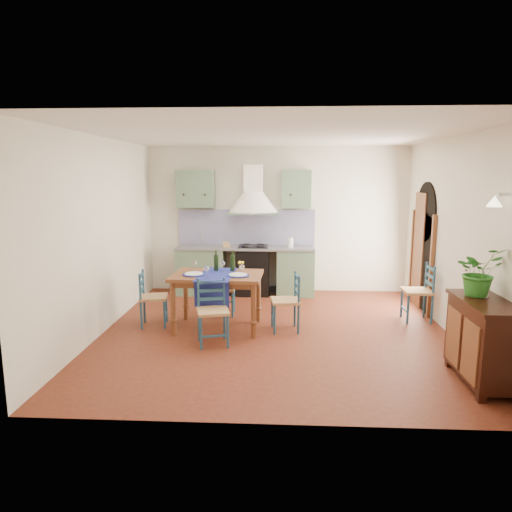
{
  "coord_description": "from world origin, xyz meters",
  "views": [
    {
      "loc": [
        0.05,
        -6.35,
        2.25
      ],
      "look_at": [
        -0.3,
        0.3,
        1.07
      ],
      "focal_mm": 32.0,
      "sensor_mm": 36.0,
      "label": 1
    }
  ],
  "objects_px": {
    "sideboard": "(483,339)",
    "potted_plant": "(479,271)",
    "dining_table": "(217,280)",
    "chair_near": "(213,311)"
  },
  "relations": [
    {
      "from": "sideboard",
      "to": "potted_plant",
      "type": "xyz_separation_m",
      "value": [
        -0.01,
        0.21,
        0.7
      ]
    },
    {
      "from": "sideboard",
      "to": "potted_plant",
      "type": "distance_m",
      "value": 0.73
    },
    {
      "from": "dining_table",
      "to": "potted_plant",
      "type": "distance_m",
      "value": 3.46
    },
    {
      "from": "dining_table",
      "to": "potted_plant",
      "type": "bearing_deg",
      "value": -25.17
    },
    {
      "from": "dining_table",
      "to": "chair_near",
      "type": "height_order",
      "value": "dining_table"
    },
    {
      "from": "potted_plant",
      "to": "dining_table",
      "type": "bearing_deg",
      "value": 154.83
    },
    {
      "from": "dining_table",
      "to": "chair_near",
      "type": "xyz_separation_m",
      "value": [
        0.02,
        -0.63,
        -0.28
      ]
    },
    {
      "from": "dining_table",
      "to": "potted_plant",
      "type": "relative_size",
      "value": 2.44
    },
    {
      "from": "chair_near",
      "to": "sideboard",
      "type": "height_order",
      "value": "sideboard"
    },
    {
      "from": "dining_table",
      "to": "potted_plant",
      "type": "xyz_separation_m",
      "value": [
        3.1,
        -1.46,
        0.48
      ]
    }
  ]
}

